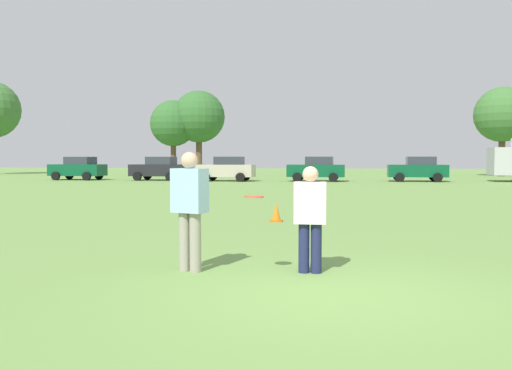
{
  "coord_description": "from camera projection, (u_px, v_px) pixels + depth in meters",
  "views": [
    {
      "loc": [
        0.15,
        -6.27,
        1.63
      ],
      "look_at": [
        -1.55,
        3.58,
        1.14
      ],
      "focal_mm": 36.72,
      "sensor_mm": 36.0,
      "label": 1
    }
  ],
  "objects": [
    {
      "name": "tree_center_elm",
      "position": [
        199.0,
        117.0,
        53.8
      ],
      "size": [
        5.34,
        5.34,
        8.68
      ],
      "color": "brown",
      "rests_on": "ground"
    },
    {
      "name": "parked_car_near_right",
      "position": [
        418.0,
        169.0,
        38.31
      ],
      "size": [
        4.22,
        2.26,
        1.82
      ],
      "color": "#0C4C2D",
      "rests_on": "ground"
    },
    {
      "name": "tree_east_birch",
      "position": [
        503.0,
        115.0,
        49.64
      ],
      "size": [
        5.23,
        5.23,
        8.5
      ],
      "color": "brown",
      "rests_on": "ground"
    },
    {
      "name": "parked_car_mid_left",
      "position": [
        159.0,
        168.0,
        40.43
      ],
      "size": [
        4.22,
        2.26,
        1.82
      ],
      "color": "black",
      "rests_on": "ground"
    },
    {
      "name": "parked_car_center",
      "position": [
        227.0,
        169.0,
        38.93
      ],
      "size": [
        4.22,
        2.26,
        1.82
      ],
      "color": "#B7AD99",
      "rests_on": "ground"
    },
    {
      "name": "ground_plane",
      "position": [
        333.0,
        295.0,
        6.27
      ],
      "size": [
        174.6,
        174.6,
        0.0
      ],
      "primitive_type": "plane",
      "color": "#6B9347"
    },
    {
      "name": "parked_car_mid_right",
      "position": [
        317.0,
        169.0,
        38.7
      ],
      "size": [
        4.22,
        2.26,
        1.82
      ],
      "color": "#0C4C2D",
      "rests_on": "ground"
    },
    {
      "name": "traffic_cone",
      "position": [
        276.0,
        213.0,
        13.68
      ],
      "size": [
        0.32,
        0.32,
        0.48
      ],
      "color": "#D8590C",
      "rests_on": "ground"
    },
    {
      "name": "tree_west_maple",
      "position": [
        173.0,
        124.0,
        53.62
      ],
      "size": [
        4.73,
        4.73,
        7.68
      ],
      "color": "brown",
      "rests_on": "ground"
    },
    {
      "name": "player_defender",
      "position": [
        310.0,
        214.0,
        7.46
      ],
      "size": [
        0.46,
        0.27,
        1.53
      ],
      "color": "#1E234C",
      "rests_on": "ground"
    },
    {
      "name": "parked_car_near_left",
      "position": [
        78.0,
        168.0,
        41.25
      ],
      "size": [
        4.22,
        2.26,
        1.82
      ],
      "color": "#0C4C2D",
      "rests_on": "ground"
    },
    {
      "name": "player_thrower",
      "position": [
        190.0,
        204.0,
        7.56
      ],
      "size": [
        0.55,
        0.41,
        1.73
      ],
      "color": "gray",
      "rests_on": "ground"
    },
    {
      "name": "frisbee",
      "position": [
        254.0,
        197.0,
        7.27
      ],
      "size": [
        0.27,
        0.27,
        0.04
      ],
      "color": "#E54C33"
    }
  ]
}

